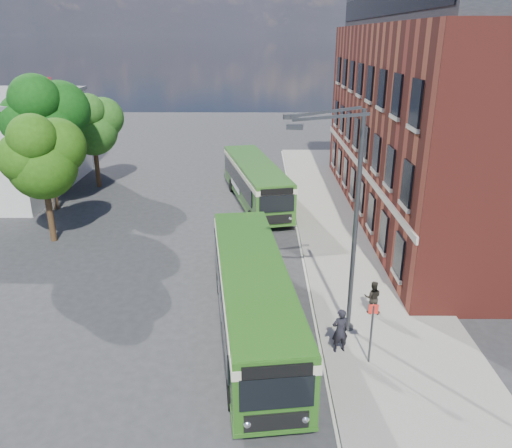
{
  "coord_description": "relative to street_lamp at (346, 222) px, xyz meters",
  "views": [
    {
      "loc": [
        1.56,
        -19.56,
        11.38
      ],
      "look_at": [
        1.41,
        4.63,
        2.2
      ],
      "focal_mm": 35.0,
      "sensor_mm": 36.0,
      "label": 1
    }
  ],
  "objects": [
    {
      "name": "tree_mid",
      "position": [
        -17.35,
        15.24,
        1.45
      ],
      "size": [
        5.45,
        5.18,
        9.2
      ],
      "color": "#322212",
      "rests_on": "ground"
    },
    {
      "name": "tree_right",
      "position": [
        -16.04,
        20.78,
        0.22
      ],
      "size": [
        4.38,
        4.16,
        7.39
      ],
      "color": "#322212",
      "rests_on": "ground"
    },
    {
      "name": "bus_stop_sign",
      "position": [
        0.76,
        -2.2,
        -3.28
      ],
      "size": [
        0.35,
        0.08,
        2.52
      ],
      "color": "#37393C",
      "rests_on": "ground"
    },
    {
      "name": "brick_office",
      "position": [
        9.16,
        14.0,
        2.18
      ],
      "size": [
        12.1,
        26.0,
        14.2
      ],
      "color": "maroon",
      "rests_on": "ground"
    },
    {
      "name": "tree_left",
      "position": [
        -15.35,
        9.56,
        0.33
      ],
      "size": [
        4.47,
        4.25,
        7.54
      ],
      "color": "#322212",
      "rests_on": "ground"
    },
    {
      "name": "flagpole",
      "position": [
        -17.29,
        15.0,
        0.15
      ],
      "size": [
        0.95,
        0.1,
        9.0
      ],
      "color": "#37393C",
      "rests_on": "ground"
    },
    {
      "name": "ground",
      "position": [
        -4.84,
        2.0,
        -4.79
      ],
      "size": [
        120.0,
        120.0,
        0.0
      ],
      "primitive_type": "plane",
      "color": "#2B2B2E",
      "rests_on": "ground"
    },
    {
      "name": "bus_rear",
      "position": [
        -3.54,
        16.61,
        -2.96
      ],
      "size": [
        5.15,
        12.37,
        3.02
      ],
      "color": "#316420",
      "rests_on": "ground"
    },
    {
      "name": "pavement",
      "position": [
        2.16,
        10.0,
        -4.72
      ],
      "size": [
        6.0,
        48.0,
        0.15
      ],
      "primitive_type": "cube",
      "color": "gray",
      "rests_on": "ground"
    },
    {
      "name": "white_building",
      "position": [
        -22.84,
        20.0,
        -1.13
      ],
      "size": [
        9.4,
        13.4,
        7.3
      ],
      "color": "beige",
      "rests_on": "ground"
    },
    {
      "name": "pedestrian_a",
      "position": [
        -0.24,
        -1.54,
        -3.74
      ],
      "size": [
        0.75,
        0.59,
        1.79
      ],
      "primitive_type": "imported",
      "rotation": [
        0.0,
        0.0,
        3.41
      ],
      "color": "black",
      "rests_on": "pavement"
    },
    {
      "name": "pedestrian_b",
      "position": [
        1.59,
        1.26,
        -3.89
      ],
      "size": [
        0.81,
        0.68,
        1.49
      ],
      "primitive_type": "imported",
      "rotation": [
        0.0,
        0.0,
        2.97
      ],
      "color": "black",
      "rests_on": "pavement"
    },
    {
      "name": "street_lamp",
      "position": [
        0.0,
        0.0,
        0.0
      ],
      "size": [
        2.96,
        2.38,
        9.0
      ],
      "color": "#37393C",
      "rests_on": "ground"
    },
    {
      "name": "kerb_line",
      "position": [
        -0.89,
        10.0,
        -4.79
      ],
      "size": [
        0.12,
        48.0,
        0.01
      ],
      "primitive_type": "cube",
      "color": "beige",
      "rests_on": "ground"
    },
    {
      "name": "bus_front",
      "position": [
        -3.51,
        -0.0,
        -2.96
      ],
      "size": [
        4.05,
        12.69,
        3.02
      ],
      "color": "#265817",
      "rests_on": "ground"
    }
  ]
}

